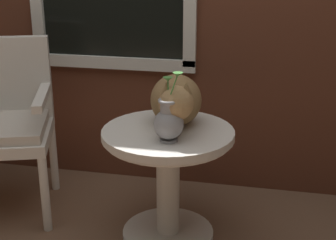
{
  "coord_description": "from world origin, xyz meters",
  "views": [
    {
      "loc": [
        0.59,
        -1.97,
        1.39
      ],
      "look_at": [
        0.14,
        0.15,
        0.62
      ],
      "focal_mm": 53.34,
      "sensor_mm": 36.0,
      "label": 1
    }
  ],
  "objects_px": {
    "wicker_side_table": "(168,163)",
    "cat": "(176,100)",
    "pewter_vase_with_ivy": "(169,121)",
    "wicker_chair": "(0,117)"
  },
  "relations": [
    {
      "from": "wicker_side_table",
      "to": "pewter_vase_with_ivy",
      "type": "distance_m",
      "value": 0.3
    },
    {
      "from": "wicker_side_table",
      "to": "wicker_chair",
      "type": "height_order",
      "value": "wicker_chair"
    },
    {
      "from": "cat",
      "to": "pewter_vase_with_ivy",
      "type": "height_order",
      "value": "pewter_vase_with_ivy"
    },
    {
      "from": "wicker_side_table",
      "to": "cat",
      "type": "relative_size",
      "value": 1.07
    },
    {
      "from": "wicker_side_table",
      "to": "wicker_chair",
      "type": "relative_size",
      "value": 0.68
    },
    {
      "from": "wicker_side_table",
      "to": "pewter_vase_with_ivy",
      "type": "bearing_deg",
      "value": -76.56
    },
    {
      "from": "wicker_chair",
      "to": "cat",
      "type": "distance_m",
      "value": 0.98
    },
    {
      "from": "wicker_side_table",
      "to": "pewter_vase_with_ivy",
      "type": "xyz_separation_m",
      "value": [
        0.03,
        -0.13,
        0.26
      ]
    },
    {
      "from": "cat",
      "to": "pewter_vase_with_ivy",
      "type": "xyz_separation_m",
      "value": [
        0.01,
        -0.19,
        -0.03
      ]
    },
    {
      "from": "cat",
      "to": "pewter_vase_with_ivy",
      "type": "relative_size",
      "value": 1.82
    }
  ]
}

